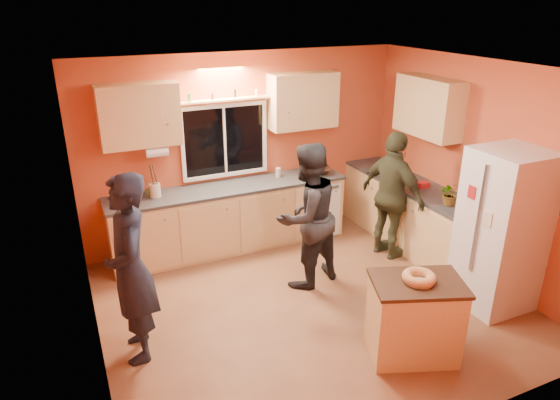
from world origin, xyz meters
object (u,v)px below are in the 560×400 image
island (414,318)px  person_center (307,216)px  person_right (392,196)px  refrigerator (502,231)px  person_left (131,269)px

island → person_center: size_ratio=0.56×
person_right → person_center: bearing=85.2°
person_center → person_right: bearing=170.5°
refrigerator → person_center: size_ratio=1.03×
island → person_left: person_left is taller
refrigerator → person_left: person_left is taller
refrigerator → island: 1.52m
refrigerator → island: refrigerator is taller
person_right → island: bearing=138.7°
island → person_right: (1.00, 1.77, 0.44)m
refrigerator → person_left: bearing=168.6°
person_left → person_right: (3.40, 0.66, -0.07)m
person_center → person_right: 1.34m
person_center → person_right: size_ratio=1.03×
island → person_right: size_ratio=0.58×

